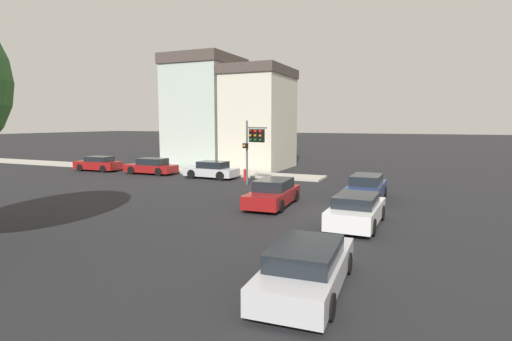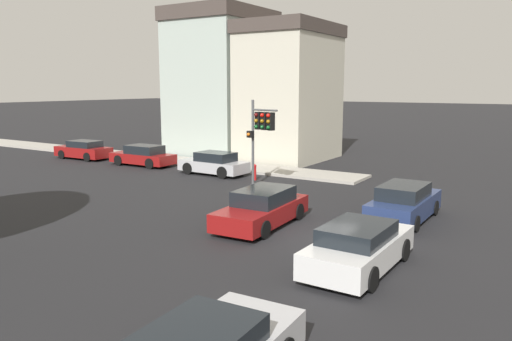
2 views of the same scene
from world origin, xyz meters
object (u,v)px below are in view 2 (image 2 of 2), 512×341
at_px(traffic_signal, 261,126).
at_px(crossing_car_3, 404,203).
at_px(crossing_car_0, 262,208).
at_px(crossing_car_1, 359,247).
at_px(parked_car_0, 214,164).
at_px(parked_car_2, 84,150).
at_px(parked_car_1, 143,156).
at_px(fire_hydrant, 255,172).

bearing_deg(traffic_signal, crossing_car_3, 87.21).
distance_m(crossing_car_0, crossing_car_1, 5.39).
xyz_separation_m(crossing_car_3, parked_car_0, (4.30, 12.64, -0.04)).
distance_m(traffic_signal, parked_car_2, 16.93).
relative_size(crossing_car_0, crossing_car_1, 1.06).
distance_m(parked_car_0, parked_car_2, 12.03).
xyz_separation_m(traffic_signal, crossing_car_3, (-2.27, -8.08, -2.55)).
relative_size(crossing_car_0, parked_car_1, 1.04).
bearing_deg(crossing_car_3, traffic_signal, 74.84).
height_order(traffic_signal, parked_car_0, traffic_signal).
bearing_deg(parked_car_0, parked_car_2, 0.92).
xyz_separation_m(parked_car_0, parked_car_2, (0.16, 12.03, -0.01)).
height_order(parked_car_0, parked_car_1, parked_car_1).
bearing_deg(traffic_signal, parked_car_0, -101.05).
xyz_separation_m(crossing_car_0, fire_hydrant, (7.69, 5.25, -0.18)).
height_order(crossing_car_1, parked_car_2, crossing_car_1).
distance_m(crossing_car_0, fire_hydrant, 9.32).
distance_m(crossing_car_1, parked_car_1, 21.89).
distance_m(traffic_signal, crossing_car_3, 8.77).
xyz_separation_m(traffic_signal, crossing_car_1, (-8.37, -8.52, -2.57)).
xyz_separation_m(parked_car_0, fire_hydrant, (-0.23, -3.03, -0.17)).
distance_m(crossing_car_1, parked_car_0, 16.70).
xyz_separation_m(crossing_car_0, crossing_car_3, (3.63, -4.36, 0.02)).
height_order(parked_car_1, parked_car_2, parked_car_1).
xyz_separation_m(crossing_car_3, parked_car_1, (4.50, 18.72, -0.03)).
bearing_deg(fire_hydrant, traffic_signal, -139.65).
bearing_deg(crossing_car_3, parked_car_2, 80.30).
bearing_deg(parked_car_2, fire_hydrant, 176.65).
xyz_separation_m(traffic_signal, crossing_car_0, (-5.90, -3.72, -2.57)).
height_order(crossing_car_3, fire_hydrant, crossing_car_3).
distance_m(crossing_car_3, parked_car_2, 25.07).
bearing_deg(parked_car_1, crossing_car_0, 149.59).
distance_m(crossing_car_1, parked_car_2, 27.23).
bearing_deg(crossing_car_3, crossing_car_0, 130.29).
height_order(crossing_car_0, parked_car_0, crossing_car_0).
bearing_deg(crossing_car_0, parked_car_1, -122.83).
relative_size(crossing_car_0, parked_car_0, 1.11).
relative_size(parked_car_0, parked_car_1, 0.94).
distance_m(crossing_car_0, parked_car_1, 16.50).
height_order(parked_car_0, parked_car_2, parked_car_0).
bearing_deg(crossing_car_1, parked_car_2, 68.16).
bearing_deg(parked_car_1, traffic_signal, 167.25).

